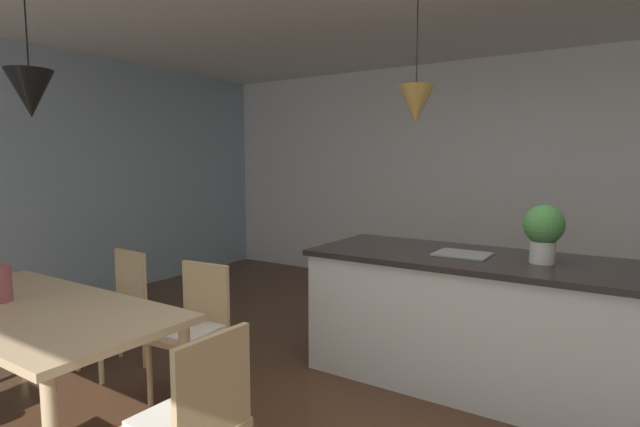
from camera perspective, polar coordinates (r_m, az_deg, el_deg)
wall_back_kitchen at (r=5.87m, az=22.48°, el=3.80°), size 10.00×0.12×2.70m
window_wall_left_glazing at (r=5.73m, az=-30.94°, el=3.34°), size 0.06×8.40×2.70m
dining_table at (r=3.20m, az=-30.82°, el=-10.47°), size 1.86×0.86×0.75m
chair_far_left at (r=3.99m, az=-22.81°, el=-9.92°), size 0.43×0.43×0.87m
chair_kitchen_end at (r=2.26m, az=-14.63°, el=-22.45°), size 0.42×0.42×0.87m
chair_far_right at (r=3.36m, az=-14.66°, el=-12.67°), size 0.43×0.43×0.87m
kitchen_island at (r=3.62m, az=17.01°, el=-11.57°), size 2.18×0.92×0.91m
pendant_over_table at (r=3.02m, az=-30.81°, el=11.99°), size 0.24×0.24×0.93m
pendant_over_island_main at (r=3.61m, az=11.16°, el=12.38°), size 0.26×0.26×0.90m
potted_plant_on_island at (r=3.38m, az=24.72°, el=-1.71°), size 0.25×0.25×0.37m
vase_on_dining_table at (r=3.34m, az=-33.39°, el=-6.90°), size 0.12×0.12×0.21m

